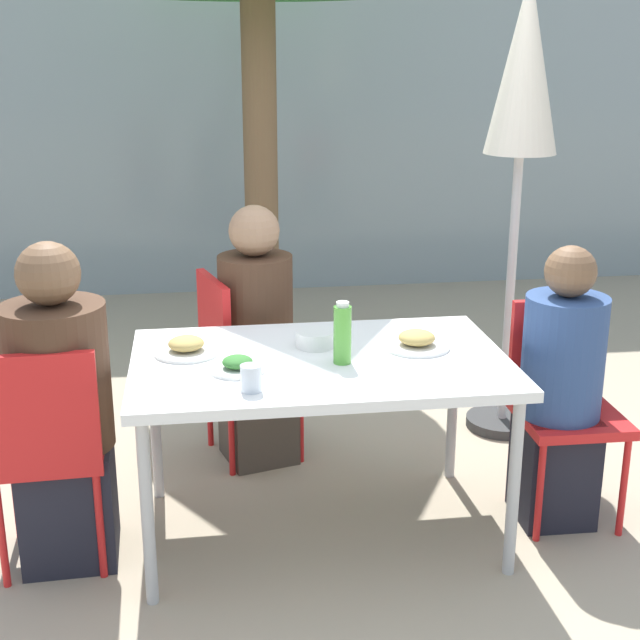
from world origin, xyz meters
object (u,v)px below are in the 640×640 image
Objects in this scene: closed_umbrella at (523,95)px; salad_bowl at (314,339)px; chair_left at (46,440)px; bottle at (342,334)px; person_far at (257,343)px; drinking_cup at (251,378)px; person_right at (560,395)px; person_left at (61,417)px; chair_right at (564,392)px; chair_far at (237,353)px.

salad_bowl is at bearing -145.03° from closed_umbrella.
bottle reaches higher than chair_left.
drinking_cup is at bearing -20.32° from person_far.
person_right is 0.95× the size of person_far.
person_far is at bearing 41.67° from person_left.
person_right is at bearing 57.99° from chair_right.
person_far reaches higher than chair_far.
closed_umbrella is (0.11, 0.90, 1.10)m from person_right.
closed_umbrella is at bearing -95.38° from person_right.
bottle is at bearing -68.91° from salad_bowl.
chair_right is 0.40× the size of closed_umbrella.
chair_right is (1.97, 0.09, -0.05)m from person_left.
person_far reaches higher than chair_right.
closed_umbrella is (1.34, 0.15, 1.13)m from chair_far.
closed_umbrella reaches higher than person_left.
person_right is 1.30× the size of chair_far.
person_left is at bearing 57.99° from chair_left.
person_far is at bearing 109.12° from bottle.
person_left is 1.02m from chair_far.
person_right is (1.96, 0.10, 0.02)m from chair_left.
person_far is (-1.20, 0.64, 0.05)m from chair_right.
bottle is at bearing -136.32° from closed_umbrella.
chair_left is at bearing -177.07° from bottle.
chair_right reaches higher than drinking_cup.
chair_left is 1.16m from person_far.
chair_far is at bearing 114.18° from bottle.
person_right is 7.54× the size of salad_bowl.
person_left is 8.06× the size of salad_bowl.
closed_umbrella reaches higher than salad_bowl.
closed_umbrella is (1.25, 0.18, 1.07)m from person_far.
chair_right is at bearing 0.52° from person_left.
chair_far reaches higher than drinking_cup.
bottle is (1.03, -0.03, 0.28)m from person_left.
chair_left is 1.11m from chair_far.
bottle is at bearing 33.42° from drinking_cup.
chair_far is 0.93m from bottle.
chair_far is 5.80× the size of salad_bowl.
chair_left is at bearing 4.14° from person_right.
chair_left is at bearing -122.01° from person_left.
salad_bowl is (0.95, 0.17, 0.20)m from person_left.
person_far is 0.55× the size of closed_umbrella.
person_left reaches higher than chair_left.
drinking_cup is at bearing 13.87° from person_right.
person_left is 1.91m from person_right.
person_right reaches higher than chair_left.
person_far reaches higher than person_right.
closed_umbrella is at bearing 43.68° from bottle.
chair_left is at bearing -60.02° from person_far.
person_far is at bearing 57.99° from chair_far.
person_left is 0.76m from drinking_cup.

